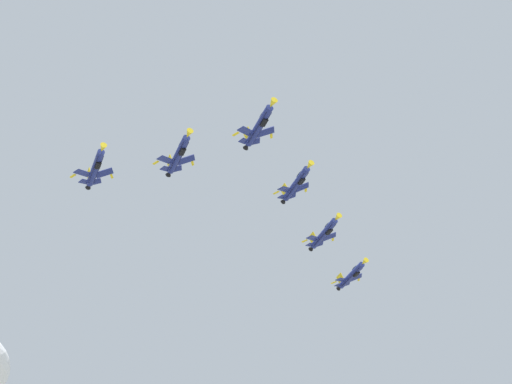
{
  "coord_description": "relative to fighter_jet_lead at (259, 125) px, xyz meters",
  "views": [
    {
      "loc": [
        -0.16,
        -1.89,
        1.67
      ],
      "look_at": [
        -31.74,
        113.68,
        109.06
      ],
      "focal_mm": 45.09,
      "sensor_mm": 36.0,
      "label": 1
    }
  ],
  "objects": [
    {
      "name": "fighter_jet_left_outer",
      "position": [
        7.14,
        39.59,
        -2.11
      ],
      "size": [
        11.9,
        13.25,
        4.94
      ],
      "rotation": [
        0.0,
        0.37,
        3.82
      ],
      "color": "navy"
    },
    {
      "name": "fighter_jet_lead",
      "position": [
        0.0,
        0.0,
        0.0
      ],
      "size": [
        11.91,
        13.25,
        4.9
      ],
      "rotation": [
        0.0,
        0.36,
        3.82
      ],
      "color": "navy"
    },
    {
      "name": "fighter_jet_trail_slot",
      "position": [
        11.05,
        61.11,
        -1.86
      ],
      "size": [
        11.87,
        13.25,
        5.0
      ],
      "rotation": [
        0.0,
        0.39,
        3.82
      ],
      "color": "navy"
    },
    {
      "name": "fighter_jet_left_wing",
      "position": [
        3.64,
        22.25,
        1.21
      ],
      "size": [
        11.78,
        13.25,
        5.21
      ],
      "rotation": [
        0.0,
        0.45,
        3.82
      ],
      "color": "navy"
    },
    {
      "name": "fighter_jet_right_wing",
      "position": [
        -20.2,
        2.89,
        -0.94
      ],
      "size": [
        11.9,
        13.25,
        4.94
      ],
      "rotation": [
        0.0,
        0.37,
        3.82
      ],
      "color": "navy"
    },
    {
      "name": "fighter_jet_right_outer",
      "position": [
        -40.62,
        1.57,
        -1.32
      ],
      "size": [
        11.9,
        13.25,
        4.93
      ],
      "rotation": [
        0.0,
        0.37,
        3.82
      ],
      "color": "navy"
    }
  ]
}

